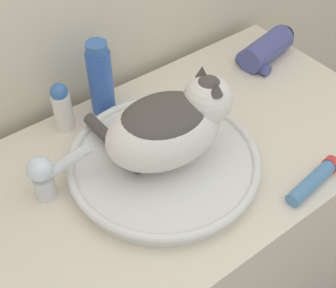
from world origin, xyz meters
The scene contains 8 objects.
vanity_counter centered at (0.00, 0.30, 0.42)m, with size 1.21×0.60×0.83m.
sink_basin centered at (0.00, 0.28, 0.86)m, with size 0.43×0.43×0.04m.
cat centered at (0.01, 0.28, 0.97)m, with size 0.29×0.30×0.19m.
faucet centered at (-0.23, 0.37, 0.90)m, with size 0.14×0.08×0.13m.
deodorant_stick centered at (-0.11, 0.54, 0.90)m, with size 0.05×0.05×0.13m.
shampoo_bottle_tall centered at (0.00, 0.54, 0.93)m, with size 0.06×0.06×0.20m.
cream_tube centered at (0.23, 0.05, 0.85)m, with size 0.16×0.05×0.04m.
hair_dryer centered at (0.49, 0.45, 0.87)m, with size 0.20×0.12×0.07m.
Camera 1 is at (-0.42, -0.28, 1.63)m, focal length 50.00 mm.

